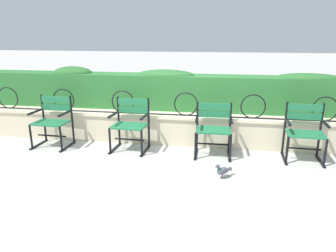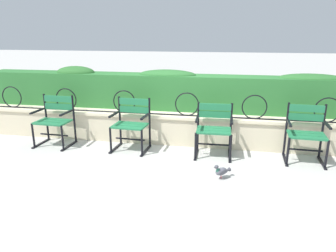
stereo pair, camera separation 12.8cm
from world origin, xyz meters
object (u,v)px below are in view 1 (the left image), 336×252
object	(u,v)px
park_chair_centre_left	(130,123)
park_chair_centre_right	(213,127)
pigeon_near_chairs	(223,170)
park_chair_rightmost	(304,131)
park_chair_leftmost	(53,120)

from	to	relation	value
park_chair_centre_left	park_chair_centre_right	bearing A→B (deg)	-0.04
pigeon_near_chairs	park_chair_rightmost	bearing A→B (deg)	35.97
park_chair_centre_right	park_chair_rightmost	world-z (taller)	park_chair_rightmost
park_chair_centre_right	park_chair_leftmost	bearing A→B (deg)	-179.48
park_chair_centre_right	pigeon_near_chairs	bearing A→B (deg)	-79.69
park_chair_centre_left	park_chair_centre_right	size ratio (longest dim) A/B	1.05
park_chair_rightmost	pigeon_near_chairs	world-z (taller)	park_chair_rightmost
park_chair_centre_left	park_chair_rightmost	size ratio (longest dim) A/B	0.99
park_chair_centre_right	park_chair_rightmost	distance (m)	1.42
park_chair_leftmost	park_chair_rightmost	bearing A→B (deg)	0.55
park_chair_leftmost	park_chair_rightmost	world-z (taller)	park_chair_rightmost
park_chair_centre_left	park_chair_centre_right	distance (m)	1.41
park_chair_rightmost	pigeon_near_chairs	distance (m)	1.59
park_chair_leftmost	park_chair_centre_right	world-z (taller)	park_chair_leftmost
park_chair_centre_left	pigeon_near_chairs	distance (m)	1.84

